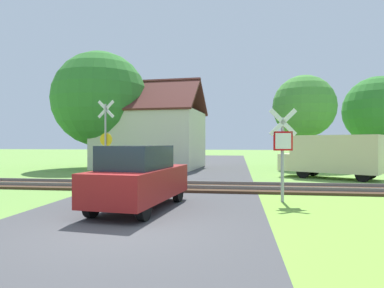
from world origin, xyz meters
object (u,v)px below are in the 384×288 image
(parked_car, at_px, (139,177))
(tree_far, at_px, (378,111))
(mail_truck, at_px, (332,155))
(house, at_px, (151,137))
(crossing_sign_far, at_px, (106,136))
(tree_left, at_px, (100,99))
(stop_sign_near, at_px, (283,148))
(tree_right, at_px, (304,107))

(parked_car, bearing_deg, tree_far, 61.76)
(mail_truck, bearing_deg, house, 92.22)
(crossing_sign_far, bearing_deg, tree_left, 119.99)
(crossing_sign_far, bearing_deg, mail_truck, 18.71)
(crossing_sign_far, distance_m, house, 8.68)
(stop_sign_near, height_order, tree_right, tree_right)
(stop_sign_near, xyz_separation_m, parked_car, (-4.13, -1.69, -0.81))
(mail_truck, bearing_deg, crossing_sign_far, 133.76)
(crossing_sign_far, relative_size, tree_far, 0.56)
(stop_sign_near, bearing_deg, house, -68.86)
(crossing_sign_far, distance_m, tree_right, 14.56)
(tree_right, height_order, parked_car, tree_right)
(crossing_sign_far, bearing_deg, house, 95.40)
(tree_far, distance_m, parked_car, 23.48)
(tree_left, bearing_deg, mail_truck, -19.54)
(tree_left, height_order, parked_car, tree_left)
(tree_left, xyz_separation_m, tree_far, (20.75, 4.38, -0.69))
(tree_left, relative_size, tree_right, 1.27)
(tree_right, xyz_separation_m, parked_car, (-7.38, -15.87, -3.52))
(tree_far, xyz_separation_m, tree_right, (-6.12, -3.03, 0.09))
(tree_far, xyz_separation_m, mail_truck, (-5.92, -9.65, -3.09))
(crossing_sign_far, relative_size, tree_right, 0.59)
(tree_right, bearing_deg, stop_sign_near, -102.94)
(crossing_sign_far, relative_size, mail_truck, 0.76)
(tree_far, relative_size, mail_truck, 1.35)
(tree_right, height_order, mail_truck, tree_right)
(house, distance_m, tree_right, 11.24)
(tree_left, distance_m, tree_far, 21.22)
(house, relative_size, parked_car, 1.90)
(stop_sign_near, distance_m, tree_left, 17.46)
(stop_sign_near, bearing_deg, tree_far, -127.13)
(stop_sign_near, xyz_separation_m, house, (-7.75, 13.61, 0.53))
(parked_car, bearing_deg, tree_left, 123.81)
(tree_right, distance_m, parked_car, 17.85)
(parked_car, bearing_deg, house, 110.64)
(tree_right, xyz_separation_m, mail_truck, (0.20, -6.62, -3.17))
(tree_far, relative_size, parked_car, 1.67)
(tree_far, distance_m, mail_truck, 11.73)
(house, bearing_deg, stop_sign_near, -55.50)
(crossing_sign_far, xyz_separation_m, mail_truck, (11.23, 2.64, -0.95))
(tree_far, relative_size, tree_right, 1.05)
(house, distance_m, mail_truck, 12.78)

